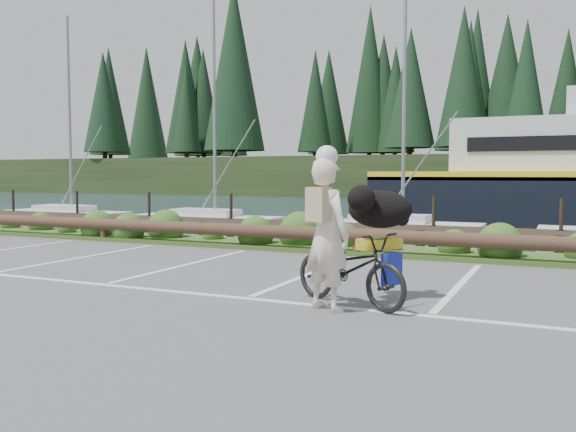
# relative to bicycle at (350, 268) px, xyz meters

# --- Properties ---
(ground) EXTENTS (72.00, 72.00, 0.00)m
(ground) POSITION_rel_bicycle_xyz_m (-1.46, 0.18, -0.51)
(ground) COLOR #4D4C4F
(harbor_backdrop) EXTENTS (170.00, 160.00, 30.00)m
(harbor_backdrop) POSITION_rel_bicycle_xyz_m (-1.07, 78.64, -0.51)
(harbor_backdrop) COLOR #1B3242
(harbor_backdrop) RESTS_ON ground
(vegetation_strip) EXTENTS (34.00, 1.60, 0.10)m
(vegetation_strip) POSITION_rel_bicycle_xyz_m (-1.46, 5.48, -0.46)
(vegetation_strip) COLOR #3D5B21
(vegetation_strip) RESTS_ON ground
(log_rail) EXTENTS (32.00, 0.30, 0.60)m
(log_rail) POSITION_rel_bicycle_xyz_m (-1.46, 4.78, -0.51)
(log_rail) COLOR #443021
(log_rail) RESTS_ON ground
(bicycle) EXTENTS (2.04, 1.39, 1.01)m
(bicycle) POSITION_rel_bicycle_xyz_m (0.00, 0.00, 0.00)
(bicycle) COLOR black
(bicycle) RESTS_ON ground
(cyclist) EXTENTS (0.85, 0.73, 1.98)m
(cyclist) POSITION_rel_bicycle_xyz_m (-0.18, -0.41, 0.49)
(cyclist) COLOR silver
(cyclist) RESTS_ON ground
(dog) EXTENTS (0.79, 1.03, 0.54)m
(dog) POSITION_rel_bicycle_xyz_m (0.25, 0.57, 0.78)
(dog) COLOR black
(dog) RESTS_ON bicycle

